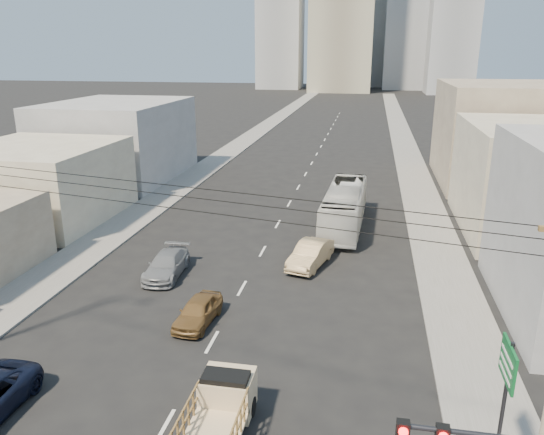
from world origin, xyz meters
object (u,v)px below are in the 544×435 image
(sedan_tan, at_px, (310,254))
(sedan_grey, at_px, (167,265))
(flatbed_pickup, at_px, (220,408))
(sedan_brown, at_px, (198,311))
(green_sign, at_px, (506,380))
(city_bus, at_px, (344,207))

(sedan_tan, distance_m, sedan_grey, 8.95)
(flatbed_pickup, distance_m, sedan_brown, 8.32)
(sedan_brown, relative_size, green_sign, 0.77)
(city_bus, distance_m, green_sign, 25.60)
(flatbed_pickup, bearing_deg, city_bus, 82.88)
(city_bus, xyz_separation_m, sedan_grey, (-10.05, -11.33, -0.92))
(flatbed_pickup, bearing_deg, sedan_brown, 113.42)
(sedan_brown, height_order, sedan_grey, sedan_grey)
(flatbed_pickup, height_order, sedan_tan, flatbed_pickup)
(flatbed_pickup, relative_size, sedan_brown, 1.15)
(city_bus, height_order, sedan_tan, city_bus)
(sedan_tan, relative_size, green_sign, 0.94)
(sedan_tan, bearing_deg, city_bus, 92.94)
(sedan_brown, height_order, green_sign, green_sign)
(flatbed_pickup, distance_m, sedan_grey, 14.74)
(sedan_tan, bearing_deg, sedan_grey, -145.30)
(green_sign, bearing_deg, sedan_tan, 114.86)
(city_bus, xyz_separation_m, sedan_brown, (-6.34, -16.66, -0.96))
(sedan_brown, bearing_deg, city_bus, 73.71)
(flatbed_pickup, height_order, green_sign, green_sign)
(green_sign, bearing_deg, sedan_grey, 140.05)
(sedan_brown, xyz_separation_m, sedan_tan, (4.68, 8.44, 0.12))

